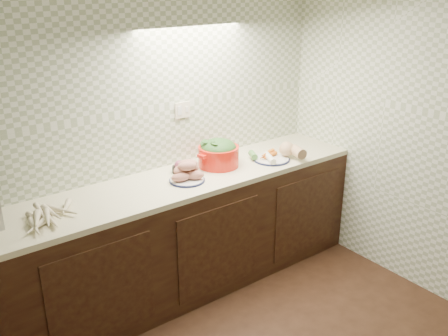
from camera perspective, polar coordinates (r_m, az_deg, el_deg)
room at (r=2.04m, az=9.28°, el=2.41°), size 3.60×3.60×2.60m
parsnip_pile at (r=3.18m, az=-19.67°, el=-5.15°), size 0.38×0.38×0.08m
sweet_potato_plate at (r=3.55m, az=-4.30°, el=-0.56°), size 0.26×0.26×0.15m
onion_bowl at (r=3.71m, az=-5.00°, el=0.02°), size 0.13×0.13×0.10m
dutch_oven at (r=3.80m, az=-0.63°, el=1.73°), size 0.39×0.35×0.22m
veg_plate at (r=3.99m, az=6.26°, el=1.69°), size 0.40×0.34×0.13m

